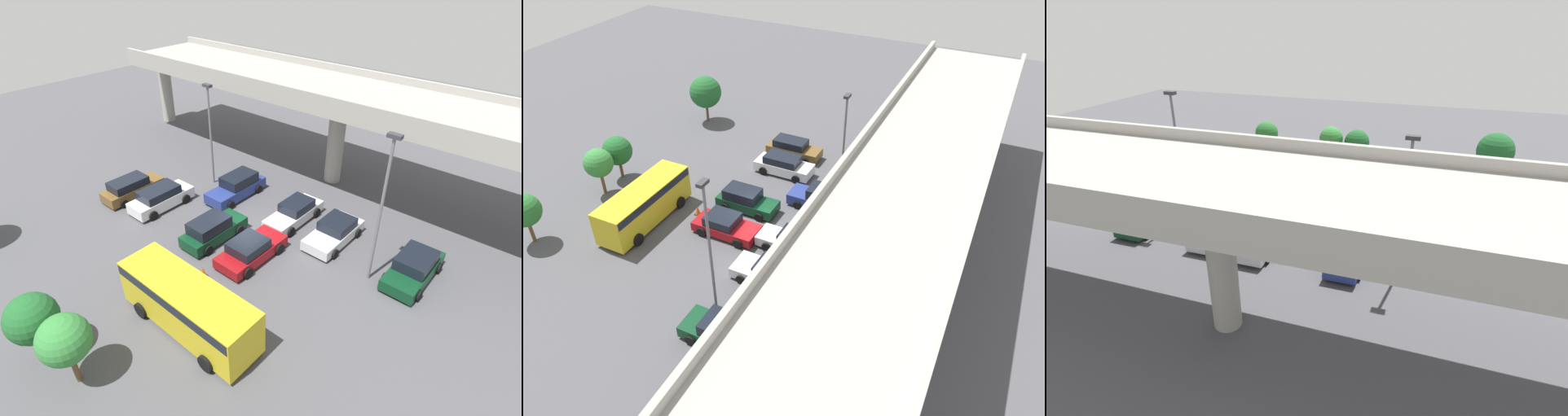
{
  "view_description": "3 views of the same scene",
  "coord_description": "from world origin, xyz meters",
  "views": [
    {
      "loc": [
        14.5,
        -15.46,
        16.01
      ],
      "look_at": [
        0.03,
        1.36,
        1.62
      ],
      "focal_mm": 28.0,
      "sensor_mm": 36.0,
      "label": 1
    },
    {
      "loc": [
        24.53,
        14.2,
        22.08
      ],
      "look_at": [
        -1.0,
        1.74,
        1.45
      ],
      "focal_mm": 35.0,
      "sensor_mm": 36.0,
      "label": 2
    },
    {
      "loc": [
        -8.19,
        23.06,
        13.0
      ],
      "look_at": [
        -0.1,
        -0.96,
        0.92
      ],
      "focal_mm": 28.0,
      "sensor_mm": 36.0,
      "label": 3
    }
  ],
  "objects": [
    {
      "name": "parked_car_1",
      "position": [
        -7.16,
        -1.28,
        0.77
      ],
      "size": [
        2.07,
        4.7,
        1.58
      ],
      "rotation": [
        0.0,
        0.0,
        1.57
      ],
      "color": "silver",
      "rests_on": "ground_plane"
    },
    {
      "name": "traffic_cone",
      "position": [
        0.65,
        -4.41,
        0.33
      ],
      "size": [
        0.44,
        0.44,
        0.7
      ],
      "color": "black",
      "rests_on": "ground_plane"
    },
    {
      "name": "highway_overpass",
      "position": [
        0.0,
        10.25,
        6.68
      ],
      "size": [
        42.73,
        7.64,
        8.01
      ],
      "color": "#9E9B93",
      "rests_on": "ground_plane"
    },
    {
      "name": "parked_car_7",
      "position": [
        1.62,
        -1.43,
        0.68
      ],
      "size": [
        2.23,
        4.61,
        1.45
      ],
      "rotation": [
        0.0,
        0.0,
        1.57
      ],
      "color": "maroon",
      "rests_on": "ground_plane"
    },
    {
      "name": "ground_plane",
      "position": [
        0.0,
        0.0,
        0.0
      ],
      "size": [
        88.8,
        88.8,
        0.0
      ],
      "primitive_type": "plane",
      "color": "#4C4C51"
    },
    {
      "name": "lamp_post_near_aisle",
      "position": [
        7.84,
        1.69,
        5.1
      ],
      "size": [
        0.7,
        0.35,
        8.79
      ],
      "color": "slate",
      "rests_on": "ground_plane"
    },
    {
      "name": "lamp_post_mid_lot",
      "position": [
        -6.96,
        3.72,
        4.61
      ],
      "size": [
        0.7,
        0.35,
        7.86
      ],
      "color": "slate",
      "rests_on": "ground_plane"
    },
    {
      "name": "parked_car_3",
      "position": [
        -1.49,
        -1.57,
        0.79
      ],
      "size": [
        2.02,
        4.48,
        1.66
      ],
      "rotation": [
        0.0,
        0.0,
        1.57
      ],
      "color": "#0C381E",
      "rests_on": "ground_plane"
    },
    {
      "name": "parked_car_5",
      "position": [
        4.44,
        3.43,
        0.66
      ],
      "size": [
        2.2,
        4.52,
        1.44
      ],
      "rotation": [
        0.0,
        0.0,
        -1.57
      ],
      "color": "silver",
      "rests_on": "ground_plane"
    },
    {
      "name": "parked_car_0",
      "position": [
        -10.02,
        -1.78,
        0.74
      ],
      "size": [
        1.97,
        4.62,
        1.54
      ],
      "rotation": [
        0.0,
        0.0,
        1.57
      ],
      "color": "brown",
      "rests_on": "ground_plane"
    },
    {
      "name": "parked_car_2",
      "position": [
        -4.1,
        3.41,
        0.79
      ],
      "size": [
        2.08,
        4.88,
        1.7
      ],
      "rotation": [
        0.0,
        0.0,
        -1.57
      ],
      "color": "navy",
      "rests_on": "ground_plane"
    },
    {
      "name": "tree_front_centre",
      "position": [
        -0.94,
        -12.72,
        2.41
      ],
      "size": [
        2.31,
        2.31,
        3.57
      ],
      "color": "brown",
      "rests_on": "ground_plane"
    },
    {
      "name": "shuttle_bus",
      "position": [
        2.84,
        -7.26,
        1.61
      ],
      "size": [
        7.77,
        2.64,
        2.7
      ],
      "color": "gold",
      "rests_on": "ground_plane"
    },
    {
      "name": "tree_front_right",
      "position": [
        1.42,
        -12.42,
        2.63
      ],
      "size": [
        2.19,
        2.19,
        3.74
      ],
      "color": "brown",
      "rests_on": "ground_plane"
    },
    {
      "name": "parked_car_4",
      "position": [
        1.2,
        3.53,
        0.68
      ],
      "size": [
        1.98,
        4.79,
        1.47
      ],
      "rotation": [
        0.0,
        0.0,
        -1.57
      ],
      "color": "silver",
      "rests_on": "ground_plane"
    },
    {
      "name": "parked_car_6",
      "position": [
        9.71,
        3.35,
        0.73
      ],
      "size": [
        2.2,
        4.65,
        1.55
      ],
      "rotation": [
        0.0,
        0.0,
        -1.57
      ],
      "color": "#0C381E",
      "rests_on": "ground_plane"
    }
  ]
}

